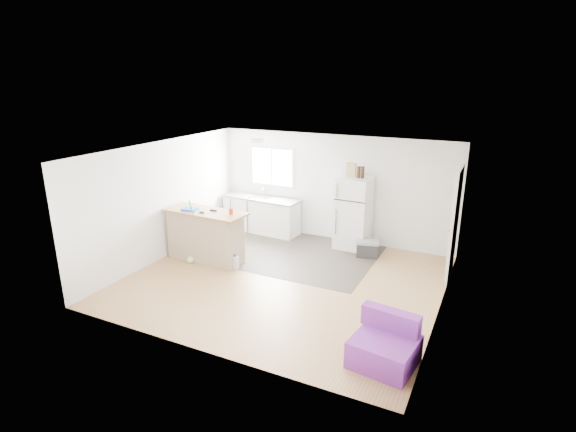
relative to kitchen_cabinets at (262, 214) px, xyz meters
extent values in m
cube|color=#A96F47|center=(1.70, -2.20, -0.44)|extent=(5.50, 5.00, 0.01)
cube|color=white|center=(1.70, -2.20, 1.97)|extent=(5.50, 5.00, 0.01)
cube|color=white|center=(1.70, 0.30, 0.77)|extent=(5.50, 0.01, 2.40)
cube|color=white|center=(1.70, -4.70, 0.77)|extent=(5.50, 0.01, 2.40)
cube|color=white|center=(-1.05, -2.20, 0.77)|extent=(0.01, 5.00, 2.40)
cube|color=white|center=(4.45, -2.20, 0.77)|extent=(0.01, 5.00, 2.40)
cube|color=#2D2822|center=(0.98, -0.95, -0.43)|extent=(4.05, 2.50, 0.00)
cube|color=white|center=(0.15, 0.29, 1.12)|extent=(1.18, 0.04, 0.98)
cube|color=white|center=(0.15, 0.27, 1.12)|extent=(1.05, 0.01, 0.85)
cube|color=white|center=(0.15, 0.26, 1.12)|extent=(0.03, 0.02, 0.85)
cube|color=white|center=(4.42, -0.65, 0.58)|extent=(0.05, 0.82, 2.03)
cube|color=white|center=(4.43, -0.65, 0.59)|extent=(0.03, 0.92, 2.10)
sphere|color=gold|center=(4.38, -0.97, 0.57)|extent=(0.07, 0.07, 0.07)
cylinder|color=white|center=(0.50, -1.00, 1.93)|extent=(0.30, 0.30, 0.07)
cube|color=white|center=(0.00, 0.00, -0.03)|extent=(1.88, 0.67, 0.81)
cube|color=slate|center=(0.00, 0.00, 0.40)|extent=(1.94, 0.71, 0.04)
cube|color=silver|center=(0.00, -0.03, 0.40)|extent=(0.53, 0.42, 0.06)
cube|color=tan|center=(-0.18, -2.02, 0.07)|extent=(1.58, 0.62, 1.00)
cube|color=#B67B4E|center=(-0.15, -2.02, 0.59)|extent=(1.73, 0.73, 0.05)
cube|color=white|center=(2.31, -0.05, 0.36)|extent=(0.72, 0.68, 1.58)
cube|color=black|center=(2.31, -0.38, 0.70)|extent=(0.70, 0.04, 0.02)
cube|color=silver|center=(2.03, -0.38, 0.91)|extent=(0.03, 0.02, 0.28)
cube|color=silver|center=(2.03, -0.38, 0.21)|extent=(0.03, 0.02, 0.55)
cube|color=#2B2A2D|center=(2.76, -0.41, -0.29)|extent=(0.49, 0.39, 0.29)
cube|color=gray|center=(2.76, -0.41, -0.11)|extent=(0.52, 0.42, 0.06)
cube|color=purple|center=(4.01, -3.89, -0.25)|extent=(0.89, 0.85, 0.37)
cube|color=purple|center=(4.01, -3.61, 0.08)|extent=(0.81, 0.29, 0.28)
cube|color=silver|center=(0.61, -2.17, -0.30)|extent=(0.15, 0.12, 0.26)
cylinder|color=#1841A8|center=(0.61, -2.17, -0.15)|extent=(0.06, 0.06, 0.05)
cylinder|color=green|center=(-0.22, -2.20, 0.26)|extent=(0.10, 0.35, 1.30)
sphere|color=beige|center=(-0.35, -2.33, -0.37)|extent=(0.15, 0.15, 0.15)
cylinder|color=#B92B0B|center=(0.44, -1.98, 0.67)|extent=(0.09, 0.09, 0.12)
cube|color=blue|center=(-0.45, -2.11, 0.63)|extent=(0.33, 0.27, 0.04)
cube|color=black|center=(0.01, -1.95, 0.63)|extent=(0.14, 0.06, 0.03)
cube|color=black|center=(-0.12, -2.17, 0.63)|extent=(0.10, 0.05, 0.03)
cube|color=tan|center=(2.23, -0.08, 1.29)|extent=(0.20, 0.10, 0.30)
cylinder|color=#331A09|center=(2.40, -0.10, 1.27)|extent=(0.07, 0.07, 0.25)
cylinder|color=#331A09|center=(2.47, -0.08, 1.27)|extent=(0.09, 0.09, 0.25)
camera|label=1|loc=(5.09, -8.98, 3.22)|focal=28.00mm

